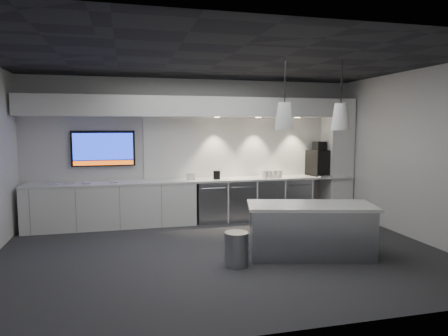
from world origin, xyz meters
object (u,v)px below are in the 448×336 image
object	(u,v)px
bin	(236,249)
coffee_machine	(319,162)
wall_tv	(103,148)
island	(310,230)

from	to	relation	value
bin	coffee_machine	size ratio (longest dim) A/B	0.64
wall_tv	island	distance (m)	4.44
wall_tv	island	size ratio (longest dim) A/B	0.60
island	coffee_machine	distance (m)	3.13
island	bin	bearing A→B (deg)	-159.15
wall_tv	island	world-z (taller)	wall_tv
wall_tv	coffee_machine	world-z (taller)	wall_tv
bin	island	bearing A→B (deg)	6.26
wall_tv	island	xyz separation A→B (m)	(3.18, -2.88, -1.15)
coffee_machine	bin	bearing A→B (deg)	-143.53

